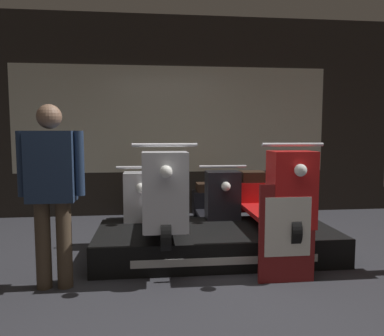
{
  "coord_description": "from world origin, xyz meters",
  "views": [
    {
      "loc": [
        -0.37,
        -2.9,
        1.35
      ],
      "look_at": [
        0.13,
        1.61,
        0.91
      ],
      "focal_mm": 35.0,
      "sensor_mm": 36.0,
      "label": 1
    }
  ],
  "objects_px": {
    "scooter_backrow_0": "(142,205)",
    "price_sign_board": "(287,233)",
    "scooter_display_left": "(163,198)",
    "scooter_backrow_1": "(214,204)",
    "person_left_browsing": "(52,184)",
    "scooter_display_right": "(270,196)"
  },
  "relations": [
    {
      "from": "scooter_display_right",
      "to": "person_left_browsing",
      "type": "bearing_deg",
      "value": -163.93
    },
    {
      "from": "scooter_display_left",
      "to": "price_sign_board",
      "type": "xyz_separation_m",
      "value": [
        1.08,
        -0.72,
        -0.21
      ]
    },
    {
      "from": "scooter_display_left",
      "to": "scooter_display_right",
      "type": "bearing_deg",
      "value": 0.0
    },
    {
      "from": "scooter_backrow_0",
      "to": "price_sign_board",
      "type": "bearing_deg",
      "value": -54.65
    },
    {
      "from": "scooter_display_left",
      "to": "person_left_browsing",
      "type": "xyz_separation_m",
      "value": [
        -0.96,
        -0.61,
        0.25
      ]
    },
    {
      "from": "person_left_browsing",
      "to": "scooter_display_left",
      "type": "bearing_deg",
      "value": 32.37
    },
    {
      "from": "scooter_display_right",
      "to": "scooter_backrow_1",
      "type": "distance_m",
      "value": 1.25
    },
    {
      "from": "scooter_display_right",
      "to": "scooter_backrow_0",
      "type": "xyz_separation_m",
      "value": [
        -1.4,
        1.14,
        -0.3
      ]
    },
    {
      "from": "scooter_backrow_1",
      "to": "scooter_display_left",
      "type": "bearing_deg",
      "value": -122.94
    },
    {
      "from": "scooter_backrow_1",
      "to": "price_sign_board",
      "type": "xyz_separation_m",
      "value": [
        0.34,
        -1.86,
        0.09
      ]
    },
    {
      "from": "person_left_browsing",
      "to": "price_sign_board",
      "type": "relative_size",
      "value": 1.78
    },
    {
      "from": "scooter_backrow_0",
      "to": "scooter_backrow_1",
      "type": "height_order",
      "value": "same"
    },
    {
      "from": "scooter_backrow_0",
      "to": "scooter_backrow_1",
      "type": "distance_m",
      "value": 0.98
    },
    {
      "from": "scooter_backrow_0",
      "to": "person_left_browsing",
      "type": "bearing_deg",
      "value": -112.43
    },
    {
      "from": "scooter_display_right",
      "to": "scooter_backrow_1",
      "type": "height_order",
      "value": "scooter_display_right"
    },
    {
      "from": "scooter_backrow_1",
      "to": "price_sign_board",
      "type": "height_order",
      "value": "scooter_backrow_1"
    },
    {
      "from": "scooter_display_left",
      "to": "price_sign_board",
      "type": "relative_size",
      "value": 1.99
    },
    {
      "from": "scooter_backrow_1",
      "to": "scooter_display_right",
      "type": "bearing_deg",
      "value": -69.84
    },
    {
      "from": "scooter_backrow_0",
      "to": "scooter_backrow_1",
      "type": "bearing_deg",
      "value": 0.0
    },
    {
      "from": "scooter_display_left",
      "to": "scooter_backrow_1",
      "type": "relative_size",
      "value": 1.0
    },
    {
      "from": "scooter_backrow_0",
      "to": "price_sign_board",
      "type": "xyz_separation_m",
      "value": [
        1.32,
        -1.86,
        0.09
      ]
    },
    {
      "from": "person_left_browsing",
      "to": "scooter_display_right",
      "type": "bearing_deg",
      "value": 16.07
    }
  ]
}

